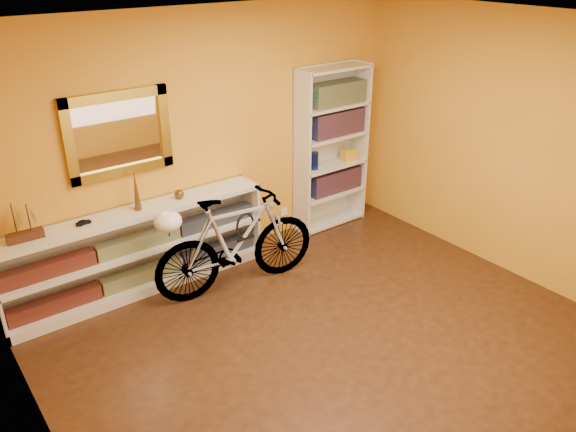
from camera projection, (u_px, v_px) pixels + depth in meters
floor at (337, 345)px, 4.87m from camera, size 4.50×4.00×0.01m
ceiling at (352, 26)px, 3.74m from camera, size 4.50×4.00×0.01m
back_wall at (211, 140)px, 5.75m from camera, size 4.50×0.01×2.60m
left_wall at (33, 310)px, 3.08m from camera, size 0.01×4.00×2.60m
right_wall at (517, 148)px, 5.52m from camera, size 0.01×4.00×2.60m
gilt_mirror at (119, 134)px, 5.10m from camera, size 0.98×0.06×0.78m
wall_socket at (284, 212)px, 6.67m from camera, size 0.09×0.02×0.09m
console_unit at (139, 251)px, 5.47m from camera, size 2.60×0.35×0.85m
cd_row_lower at (143, 274)px, 5.57m from camera, size 2.50×0.13×0.14m
cd_row_upper at (138, 242)px, 5.41m from camera, size 2.50×0.13×0.14m
model_ship at (22, 221)px, 4.70m from camera, size 0.30×0.12×0.35m
toy_car at (84, 224)px, 5.04m from camera, size 0.00×0.00×0.00m
bronze_ornament at (136, 190)px, 5.23m from camera, size 0.07×0.07×0.39m
decorative_orb at (179, 194)px, 5.52m from camera, size 0.09×0.09×0.09m
bookcase at (331, 149)px, 6.58m from camera, size 0.90×0.30×1.90m
book_row_a at (333, 180)px, 6.78m from camera, size 0.70×0.22×0.26m
book_row_b at (336, 122)px, 6.48m from camera, size 0.70×0.22×0.28m
book_row_c at (337, 93)px, 6.33m from camera, size 0.70×0.22×0.25m
travel_mug at (314, 161)px, 6.46m from camera, size 0.09×0.09×0.20m
red_tin at (318, 99)px, 6.23m from camera, size 0.19×0.19×0.19m
yellow_bag at (349, 155)px, 6.74m from camera, size 0.20×0.15×0.14m
bicycle at (236, 242)px, 5.48m from camera, size 0.65×1.74×1.00m
helmet at (168, 221)px, 5.02m from camera, size 0.25×0.24×0.19m
u_lock at (245, 226)px, 5.45m from camera, size 0.21×0.02×0.21m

